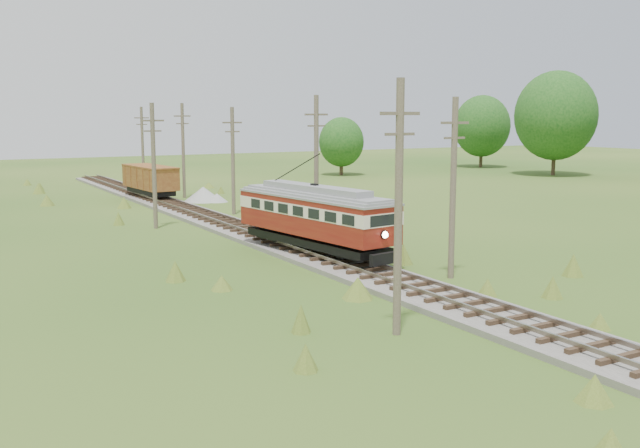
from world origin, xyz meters
TOP-DOWN VIEW (x-y plane):
  - railbed_main at (0.00, 34.00)m, footprint 3.60×96.00m
  - streetcar at (0.00, 25.51)m, footprint 4.16×11.49m
  - gondola at (0.00, 56.50)m, footprint 3.22×8.13m
  - gravel_pile at (4.10, 53.25)m, footprint 3.66×3.88m
  - utility_pole_r_2 at (3.30, 18.00)m, footprint 1.60×0.30m
  - utility_pole_r_3 at (3.20, 31.00)m, footprint 1.60×0.30m
  - utility_pole_r_4 at (3.00, 44.00)m, footprint 1.60×0.30m
  - utility_pole_r_5 at (3.40, 57.00)m, footprint 1.60×0.30m
  - utility_pole_r_6 at (3.20, 70.00)m, footprint 1.60×0.30m
  - utility_pole_l_a at (-4.20, 12.00)m, footprint 1.60×0.30m
  - utility_pole_l_b at (-4.50, 40.00)m, footprint 1.60×0.30m
  - tree_right_4 at (54.00, 58.00)m, footprint 10.50×10.50m
  - tree_right_5 at (56.00, 74.00)m, footprint 8.40×8.40m
  - tree_mid_b at (30.00, 72.00)m, footprint 5.88×5.88m

SIDE VIEW (x-z plane):
  - railbed_main at x=0.00m, z-range -0.09..0.48m
  - gravel_pile at x=4.10m, z-range -0.04..1.29m
  - gondola at x=0.00m, z-range 0.67..3.31m
  - streetcar at x=0.00m, z-range -0.14..5.06m
  - utility_pole_r_4 at x=3.00m, z-range 0.12..8.52m
  - tree_mid_b at x=30.00m, z-range 0.54..8.12m
  - utility_pole_r_2 at x=3.30m, z-range 0.12..8.72m
  - utility_pole_l_b at x=-4.50m, z-range 0.12..8.72m
  - utility_pole_r_6 at x=3.20m, z-range 0.12..8.82m
  - utility_pole_r_5 at x=3.40m, z-range 0.13..9.03m
  - utility_pole_r_3 at x=3.20m, z-range 0.13..9.13m
  - utility_pole_l_a at x=-4.20m, z-range 0.13..9.13m
  - tree_right_5 at x=56.00m, z-range 0.78..11.60m
  - tree_right_4 at x=54.00m, z-range 0.98..14.51m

